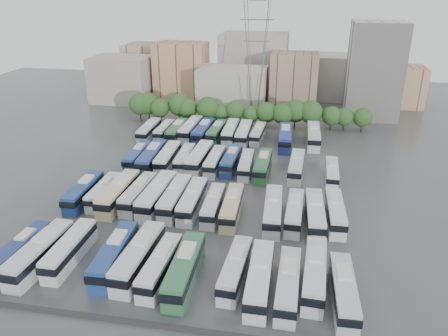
% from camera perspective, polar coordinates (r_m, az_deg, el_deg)
% --- Properties ---
extents(ground, '(220.00, 220.00, 0.00)m').
position_cam_1_polar(ground, '(78.93, -1.72, -3.62)').
color(ground, '#424447').
rests_on(ground, ground).
extents(parapet, '(56.00, 0.50, 0.50)m').
position_cam_1_polar(parapet, '(52.50, -9.68, -19.48)').
color(parapet, '#2D2D30').
rests_on(parapet, ground).
extents(tree_line, '(64.75, 7.60, 7.83)m').
position_cam_1_polar(tree_line, '(116.65, 1.41, 7.61)').
color(tree_line, black).
rests_on(tree_line, ground).
extents(city_buildings, '(102.00, 35.00, 20.00)m').
position_cam_1_polar(city_buildings, '(145.17, 1.32, 12.15)').
color(city_buildings, '#9E998E').
rests_on(city_buildings, ground).
extents(apartment_tower, '(14.00, 14.00, 26.00)m').
position_cam_1_polar(apartment_tower, '(130.23, 19.03, 11.95)').
color(apartment_tower, silver).
rests_on(apartment_tower, ground).
extents(electricity_pylon, '(9.00, 6.91, 33.83)m').
position_cam_1_polar(electricity_pylon, '(120.76, 4.25, 15.05)').
color(electricity_pylon, slate).
rests_on(electricity_pylon, ground).
extents(bus_r0_s0, '(2.81, 11.23, 3.50)m').
position_cam_1_polar(bus_r0_s0, '(66.99, -24.96, -9.60)').
color(bus_r0_s0, navy).
rests_on(bus_r0_s0, ground).
extents(bus_r0_s1, '(3.40, 13.19, 4.10)m').
position_cam_1_polar(bus_r0_s1, '(64.61, -22.92, -10.17)').
color(bus_r0_s1, silver).
rests_on(bus_r0_s1, ground).
extents(bus_r0_s2, '(2.78, 12.02, 3.76)m').
position_cam_1_polar(bus_r0_s2, '(64.29, -19.50, -9.95)').
color(bus_r0_s2, silver).
rests_on(bus_r0_s2, ground).
extents(bus_r0_s4, '(3.41, 12.85, 3.99)m').
position_cam_1_polar(bus_r0_s4, '(61.21, -14.09, -10.91)').
color(bus_r0_s4, navy).
rests_on(bus_r0_s4, ground).
extents(bus_r0_s5, '(3.35, 13.36, 4.16)m').
position_cam_1_polar(bus_r0_s5, '(60.02, -11.07, -11.26)').
color(bus_r0_s5, silver).
rests_on(bus_r0_s5, ground).
extents(bus_r0_s6, '(3.01, 11.86, 3.69)m').
position_cam_1_polar(bus_r0_s6, '(58.21, -8.31, -12.53)').
color(bus_r0_s6, silver).
rests_on(bus_r0_s6, ground).
extents(bus_r0_s7, '(3.14, 13.08, 4.08)m').
position_cam_1_polar(bus_r0_s7, '(56.97, -5.18, -13.01)').
color(bus_r0_s7, '#307146').
rests_on(bus_r0_s7, ground).
extents(bus_r0_s9, '(3.10, 11.61, 3.61)m').
position_cam_1_polar(bus_r0_s9, '(57.26, 1.51, -12.99)').
color(bus_r0_s9, silver).
rests_on(bus_r0_s9, ground).
extents(bus_r0_s10, '(2.90, 12.72, 3.98)m').
position_cam_1_polar(bus_r0_s10, '(55.54, 4.68, -14.14)').
color(bus_r0_s10, silver).
rests_on(bus_r0_s10, ground).
extents(bus_r0_s11, '(2.82, 12.06, 3.77)m').
position_cam_1_polar(bus_r0_s11, '(55.18, 8.37, -14.75)').
color(bus_r0_s11, silver).
rests_on(bus_r0_s11, ground).
extents(bus_r0_s12, '(3.28, 12.57, 3.91)m').
position_cam_1_polar(bus_r0_s12, '(57.27, 11.75, -13.35)').
color(bus_r0_s12, silver).
rests_on(bus_r0_s12, ground).
extents(bus_r0_s13, '(3.02, 12.02, 3.74)m').
position_cam_1_polar(bus_r0_s13, '(55.49, 15.36, -15.22)').
color(bus_r0_s13, silver).
rests_on(bus_r0_s13, ground).
extents(bus_r1_s0, '(3.05, 12.21, 3.81)m').
position_cam_1_polar(bus_r1_s0, '(80.01, -17.84, -2.94)').
color(bus_r1_s0, navy).
rests_on(bus_r1_s0, ground).
extents(bus_r1_s1, '(2.64, 11.17, 3.49)m').
position_cam_1_polar(bus_r1_s1, '(79.40, -15.43, -2.97)').
color(bus_r1_s1, silver).
rests_on(bus_r1_s1, ground).
extents(bus_r1_s2, '(2.98, 13.39, 4.20)m').
position_cam_1_polar(bus_r1_s2, '(77.47, -13.60, -3.15)').
color(bus_r1_s2, beige).
rests_on(bus_r1_s2, ground).
extents(bus_r1_s3, '(3.07, 12.34, 3.85)m').
position_cam_1_polar(bus_r1_s3, '(76.89, -11.07, -3.27)').
color(bus_r1_s3, silver).
rests_on(bus_r1_s3, ground).
extents(bus_r1_s4, '(3.37, 13.74, 4.29)m').
position_cam_1_polar(bus_r1_s4, '(75.39, -8.74, -3.47)').
color(bus_r1_s4, silver).
rests_on(bus_r1_s4, ground).
extents(bus_r1_s5, '(2.84, 12.86, 4.03)m').
position_cam_1_polar(bus_r1_s5, '(74.37, -6.41, -3.83)').
color(bus_r1_s5, silver).
rests_on(bus_r1_s5, ground).
extents(bus_r1_s6, '(2.90, 12.51, 3.91)m').
position_cam_1_polar(bus_r1_s6, '(73.30, -4.15, -4.21)').
color(bus_r1_s6, silver).
rests_on(bus_r1_s6, ground).
extents(bus_r1_s7, '(2.77, 11.45, 3.57)m').
position_cam_1_polar(bus_r1_s7, '(72.02, -1.41, -4.83)').
color(bus_r1_s7, silver).
rests_on(bus_r1_s7, ground).
extents(bus_r1_s8, '(2.97, 12.12, 3.78)m').
position_cam_1_polar(bus_r1_s8, '(71.27, 1.06, -5.06)').
color(bus_r1_s8, '#C7BA89').
rests_on(bus_r1_s8, ground).
extents(bus_r1_s10, '(3.28, 12.78, 3.98)m').
position_cam_1_polar(bus_r1_s10, '(70.48, 6.41, -5.47)').
color(bus_r1_s10, silver).
rests_on(bus_r1_s10, ground).
extents(bus_r1_s11, '(2.85, 11.70, 3.65)m').
position_cam_1_polar(bus_r1_s11, '(70.72, 9.18, -5.68)').
color(bus_r1_s11, silver).
rests_on(bus_r1_s11, ground).
extents(bus_r1_s12, '(3.27, 12.63, 3.93)m').
position_cam_1_polar(bus_r1_s12, '(70.38, 11.78, -5.91)').
color(bus_r1_s12, silver).
rests_on(bus_r1_s12, ground).
extents(bus_r1_s13, '(3.04, 12.01, 3.74)m').
position_cam_1_polar(bus_r1_s13, '(71.82, 14.33, -5.63)').
color(bus_r1_s13, silver).
rests_on(bus_r1_s13, ground).
extents(bus_r2_s1, '(2.89, 11.92, 3.72)m').
position_cam_1_polar(bus_r2_s1, '(93.42, -11.20, 1.53)').
color(bus_r2_s1, navy).
rests_on(bus_r2_s1, ground).
extents(bus_r2_s2, '(3.45, 13.49, 4.20)m').
position_cam_1_polar(bus_r2_s2, '(91.68, -9.42, 1.40)').
color(bus_r2_s2, navy).
rests_on(bus_r2_s2, ground).
extents(bus_r2_s3, '(3.17, 12.67, 3.95)m').
position_cam_1_polar(bus_r2_s3, '(91.45, -7.37, 1.39)').
color(bus_r2_s3, silver).
rests_on(bus_r2_s3, ground).
extents(bus_r2_s4, '(2.95, 11.39, 3.54)m').
position_cam_1_polar(bus_r2_s4, '(91.19, -5.14, 1.29)').
color(bus_r2_s4, silver).
rests_on(bus_r2_s4, ground).
extents(bus_r2_s5, '(3.25, 13.33, 4.16)m').
position_cam_1_polar(bus_r2_s5, '(90.40, -3.21, 1.36)').
color(bus_r2_s5, silver).
rests_on(bus_r2_s5, ground).
extents(bus_r2_s6, '(2.68, 11.60, 3.63)m').
position_cam_1_polar(bus_r2_s6, '(89.29, -1.21, 0.93)').
color(bus_r2_s6, silver).
rests_on(bus_r2_s6, ground).
extents(bus_r2_s7, '(2.99, 11.98, 3.73)m').
position_cam_1_polar(bus_r2_s7, '(89.58, 0.96, 1.04)').
color(bus_r2_s7, navy).
rests_on(bus_r2_s7, ground).
extents(bus_r2_s8, '(2.83, 11.22, 3.49)m').
position_cam_1_polar(bus_r2_s8, '(87.85, 2.91, 0.47)').
color(bus_r2_s8, silver).
rests_on(bus_r2_s8, ground).
extents(bus_r2_s9, '(2.85, 12.21, 3.82)m').
position_cam_1_polar(bus_r2_s9, '(87.33, 5.10, 0.38)').
color(bus_r2_s9, '#2B653A').
rests_on(bus_r2_s9, ground).
extents(bus_r2_s11, '(3.14, 12.30, 3.83)m').
position_cam_1_polar(bus_r2_s11, '(87.74, 9.45, 0.26)').
color(bus_r2_s11, silver).
rests_on(bus_r2_s11, ground).
extents(bus_r2_s13, '(2.56, 10.84, 3.39)m').
position_cam_1_polar(bus_r2_s13, '(86.71, 13.90, -0.57)').
color(bus_r2_s13, white).
rests_on(bus_r2_s13, ground).
extents(bus_r3_s0, '(2.92, 12.24, 3.82)m').
position_cam_1_polar(bus_r3_s0, '(109.40, -9.79, 4.88)').
color(bus_r3_s0, silver).
rests_on(bus_r3_s0, ground).
extents(bus_r3_s1, '(2.50, 11.00, 3.45)m').
position_cam_1_polar(bus_r3_s1, '(109.31, -7.78, 4.89)').
color(bus_r3_s1, silver).
rests_on(bus_r3_s1, ground).
extents(bus_r3_s2, '(2.80, 12.46, 3.90)m').
position_cam_1_polar(bus_r3_s2, '(107.94, -6.15, 4.86)').
color(bus_r3_s2, '#307142').
rests_on(bus_r3_s2, ground).
extents(bus_r3_s3, '(3.24, 13.35, 4.17)m').
position_cam_1_polar(bus_r3_s3, '(108.58, -4.36, 5.11)').
color(bus_r3_s3, silver).
rests_on(bus_r3_s3, ground).
extents(bus_r3_s4, '(3.23, 13.35, 4.17)m').
position_cam_1_polar(bus_r3_s4, '(106.50, -2.71, 4.79)').
color(bus_r3_s4, navy).
rests_on(bus_r3_s4, ground).
extents(bus_r3_s5, '(3.23, 12.35, 3.84)m').
position_cam_1_polar(bus_r3_s5, '(106.56, -0.96, 4.73)').
color(bus_r3_s5, '#2D6A42').
rests_on(bus_r3_s5, ground).
extents(bus_r3_s6, '(3.06, 12.93, 4.04)m').
position_cam_1_polar(bus_r3_s6, '(106.41, 0.86, 4.76)').
color(bus_r3_s6, silver).
rests_on(bus_r3_s6, ground).
extents(bus_r3_s7, '(2.93, 12.92, 4.04)m').
position_cam_1_polar(bus_r3_s7, '(105.39, 2.60, 4.55)').
color(bus_r3_s7, silver).
rests_on(bus_r3_s7, ground).
extents(bus_r3_s8, '(3.01, 11.41, 3.55)m').
position_cam_1_polar(bus_r3_s8, '(106.11, 4.45, 4.50)').
color(bus_r3_s8, silver).
rests_on(bus_r3_s8, ground).
extents(bus_r3_s10, '(3.43, 13.58, 4.23)m').
position_cam_1_polar(bus_r3_s10, '(103.34, 7.99, 4.02)').
color(bus_r3_s10, navy).
rests_on(bus_r3_s10, ground).
extents(bus_r3_s12, '(3.16, 13.55, 4.24)m').
position_cam_1_polar(bus_r3_s12, '(105.51, 11.61, 4.17)').
color(bus_r3_s12, silver).
rests_on(bus_r3_s12, ground).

